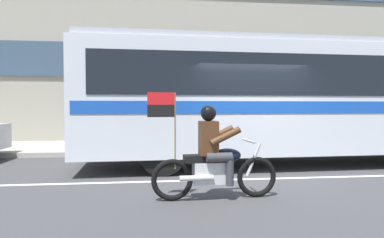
# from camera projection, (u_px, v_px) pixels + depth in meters

# --- Properties ---
(ground_plane) EXTENTS (60.00, 60.00, 0.00)m
(ground_plane) POSITION_uv_depth(u_px,v_px,m) (252.00, 174.00, 8.04)
(ground_plane) COLOR #3D3D3F
(sidewalk_curb) EXTENTS (28.00, 3.80, 0.15)m
(sidewalk_curb) POSITION_uv_depth(u_px,v_px,m) (213.00, 146.00, 13.10)
(sidewalk_curb) COLOR #A39E93
(sidewalk_curb) RESTS_ON ground_plane
(lane_center_stripe) EXTENTS (26.60, 0.14, 0.01)m
(lane_center_stripe) POSITION_uv_depth(u_px,v_px,m) (260.00, 179.00, 7.44)
(lane_center_stripe) COLOR silver
(lane_center_stripe) RESTS_ON ground_plane
(office_building_facade) EXTENTS (28.00, 0.89, 9.93)m
(office_building_facade) POSITION_uv_depth(u_px,v_px,m) (204.00, 28.00, 15.19)
(office_building_facade) COLOR gray
(office_building_facade) RESTS_ON ground_plane
(transit_bus) EXTENTS (11.09, 2.97, 3.22)m
(transit_bus) POSITION_uv_depth(u_px,v_px,m) (289.00, 94.00, 9.32)
(transit_bus) COLOR silver
(transit_bus) RESTS_ON ground_plane
(motorcycle_with_rider) EXTENTS (2.20, 0.64, 1.78)m
(motorcycle_with_rider) POSITION_uv_depth(u_px,v_px,m) (214.00, 159.00, 5.81)
(motorcycle_with_rider) COLOR black
(motorcycle_with_rider) RESTS_ON ground_plane
(fire_hydrant) EXTENTS (0.22, 0.30, 0.75)m
(fire_hydrant) POSITION_uv_depth(u_px,v_px,m) (249.00, 137.00, 11.87)
(fire_hydrant) COLOR #4C8C3F
(fire_hydrant) RESTS_ON sidewalk_curb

